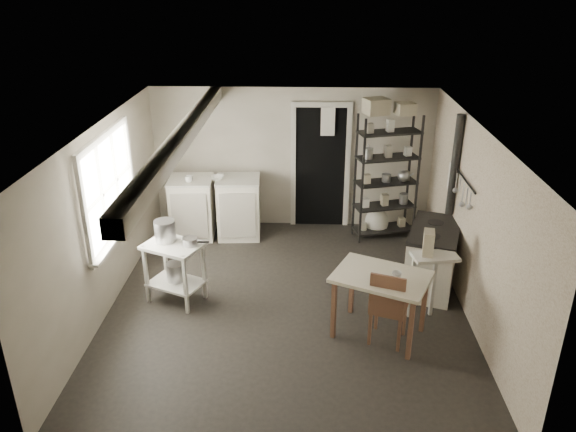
{
  "coord_description": "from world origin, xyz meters",
  "views": [
    {
      "loc": [
        0.22,
        -6.19,
        3.96
      ],
      "look_at": [
        0.0,
        0.3,
        1.1
      ],
      "focal_mm": 35.0,
      "sensor_mm": 36.0,
      "label": 1
    }
  ],
  "objects_px": {
    "base_cabinets": "(216,209)",
    "work_table": "(379,306)",
    "chair": "(389,304)",
    "stove": "(432,257)",
    "prep_table": "(175,273)",
    "flour_sack": "(377,221)",
    "shelf_rack": "(386,180)",
    "stockpot": "(165,231)"
  },
  "relations": [
    {
      "from": "work_table",
      "to": "stove",
      "type": "bearing_deg",
      "value": 53.65
    },
    {
      "from": "prep_table",
      "to": "base_cabinets",
      "type": "bearing_deg",
      "value": 83.48
    },
    {
      "from": "chair",
      "to": "stove",
      "type": "bearing_deg",
      "value": 78.75
    },
    {
      "from": "stockpot",
      "to": "flour_sack",
      "type": "bearing_deg",
      "value": 34.08
    },
    {
      "from": "stockpot",
      "to": "stove",
      "type": "xyz_separation_m",
      "value": [
        3.46,
        0.36,
        -0.5
      ]
    },
    {
      "from": "prep_table",
      "to": "flour_sack",
      "type": "distance_m",
      "value": 3.49
    },
    {
      "from": "base_cabinets",
      "to": "chair",
      "type": "relative_size",
      "value": 1.56
    },
    {
      "from": "stockpot",
      "to": "work_table",
      "type": "xyz_separation_m",
      "value": [
        2.64,
        -0.77,
        -0.56
      ]
    },
    {
      "from": "work_table",
      "to": "flour_sack",
      "type": "xyz_separation_m",
      "value": [
        0.28,
        2.74,
        -0.14
      ]
    },
    {
      "from": "shelf_rack",
      "to": "stockpot",
      "type": "bearing_deg",
      "value": -162.5
    },
    {
      "from": "work_table",
      "to": "stockpot",
      "type": "bearing_deg",
      "value": 163.81
    },
    {
      "from": "stove",
      "to": "work_table",
      "type": "relative_size",
      "value": 1.04
    },
    {
      "from": "prep_table",
      "to": "base_cabinets",
      "type": "height_order",
      "value": "base_cabinets"
    },
    {
      "from": "stockpot",
      "to": "shelf_rack",
      "type": "relative_size",
      "value": 0.14
    },
    {
      "from": "shelf_rack",
      "to": "flour_sack",
      "type": "relative_size",
      "value": 4.4
    },
    {
      "from": "stockpot",
      "to": "chair",
      "type": "xyz_separation_m",
      "value": [
        2.73,
        -0.87,
        -0.45
      ]
    },
    {
      "from": "flour_sack",
      "to": "stove",
      "type": "bearing_deg",
      "value": -71.25
    },
    {
      "from": "base_cabinets",
      "to": "prep_table",
      "type": "bearing_deg",
      "value": -99.94
    },
    {
      "from": "prep_table",
      "to": "chair",
      "type": "relative_size",
      "value": 0.85
    },
    {
      "from": "stockpot",
      "to": "base_cabinets",
      "type": "xyz_separation_m",
      "value": [
        0.33,
        1.86,
        -0.48
      ]
    },
    {
      "from": "prep_table",
      "to": "flour_sack",
      "type": "bearing_deg",
      "value": 36.42
    },
    {
      "from": "base_cabinets",
      "to": "stockpot",
      "type": "bearing_deg",
      "value": -103.54
    },
    {
      "from": "flour_sack",
      "to": "work_table",
      "type": "bearing_deg",
      "value": -95.86
    },
    {
      "from": "base_cabinets",
      "to": "shelf_rack",
      "type": "height_order",
      "value": "shelf_rack"
    },
    {
      "from": "flour_sack",
      "to": "base_cabinets",
      "type": "bearing_deg",
      "value": -177.45
    },
    {
      "from": "base_cabinets",
      "to": "work_table",
      "type": "xyz_separation_m",
      "value": [
        2.3,
        -2.62,
        -0.08
      ]
    },
    {
      "from": "prep_table",
      "to": "shelf_rack",
      "type": "xyz_separation_m",
      "value": [
        2.9,
        2.03,
        0.55
      ]
    },
    {
      "from": "shelf_rack",
      "to": "stove",
      "type": "distance_m",
      "value": 1.71
    },
    {
      "from": "shelf_rack",
      "to": "work_table",
      "type": "bearing_deg",
      "value": -113.09
    },
    {
      "from": "base_cabinets",
      "to": "chair",
      "type": "distance_m",
      "value": 3.63
    },
    {
      "from": "stockpot",
      "to": "flour_sack",
      "type": "relative_size",
      "value": 0.63
    },
    {
      "from": "stove",
      "to": "chair",
      "type": "bearing_deg",
      "value": -102.92
    },
    {
      "from": "stockpot",
      "to": "shelf_rack",
      "type": "distance_m",
      "value": 3.58
    },
    {
      "from": "flour_sack",
      "to": "shelf_rack",
      "type": "bearing_deg",
      "value": -24.66
    },
    {
      "from": "prep_table",
      "to": "base_cabinets",
      "type": "distance_m",
      "value": 1.97
    },
    {
      "from": "stove",
      "to": "flour_sack",
      "type": "xyz_separation_m",
      "value": [
        -0.55,
        1.61,
        -0.2
      ]
    },
    {
      "from": "stockpot",
      "to": "shelf_rack",
      "type": "height_order",
      "value": "shelf_rack"
    },
    {
      "from": "stockpot",
      "to": "work_table",
      "type": "relative_size",
      "value": 0.27
    },
    {
      "from": "base_cabinets",
      "to": "chair",
      "type": "bearing_deg",
      "value": -52.15
    },
    {
      "from": "stove",
      "to": "flour_sack",
      "type": "relative_size",
      "value": 2.41
    },
    {
      "from": "base_cabinets",
      "to": "flour_sack",
      "type": "xyz_separation_m",
      "value": [
        2.59,
        0.12,
        -0.22
      ]
    },
    {
      "from": "stockpot",
      "to": "flour_sack",
      "type": "xyz_separation_m",
      "value": [
        2.92,
        1.97,
        -0.7
      ]
    }
  ]
}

